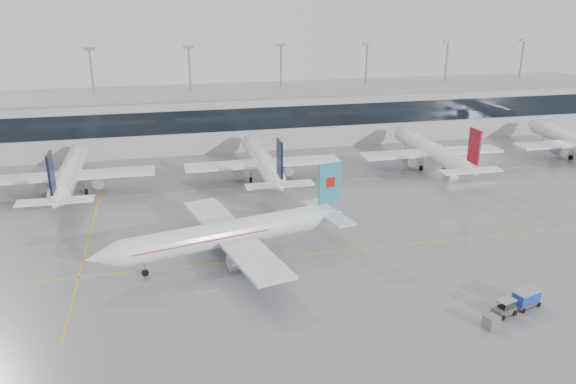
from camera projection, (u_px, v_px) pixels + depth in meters
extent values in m
plane|color=gray|center=(307.00, 254.00, 77.38)|extent=(320.00, 320.00, 0.00)
cube|color=#EAA70F|center=(307.00, 254.00, 77.37)|extent=(120.00, 0.25, 0.01)
cube|color=#EAA70F|center=(267.00, 186.00, 104.95)|extent=(120.00, 0.25, 0.01)
cube|color=#EAA70F|center=(91.00, 231.00, 84.90)|extent=(0.25, 60.00, 0.01)
cube|color=#A9A9AD|center=(241.00, 119.00, 132.36)|extent=(180.00, 15.00, 12.00)
cube|color=black|center=(246.00, 119.00, 124.92)|extent=(180.00, 0.20, 5.00)
cube|color=gray|center=(240.00, 93.00, 130.28)|extent=(182.00, 16.00, 0.40)
cylinder|color=gray|center=(95.00, 99.00, 129.31)|extent=(0.50, 0.50, 22.00)
cube|color=gray|center=(89.00, 49.00, 125.53)|extent=(2.40, 1.00, 0.60)
cylinder|color=gray|center=(191.00, 95.00, 133.90)|extent=(0.50, 0.50, 22.00)
cube|color=gray|center=(188.00, 47.00, 130.13)|extent=(2.40, 1.00, 0.60)
cylinder|color=gray|center=(281.00, 92.00, 138.50)|extent=(0.50, 0.50, 22.00)
cube|color=gray|center=(281.00, 45.00, 134.72)|extent=(2.40, 1.00, 0.60)
cylinder|color=gray|center=(365.00, 89.00, 143.09)|extent=(0.50, 0.50, 22.00)
cube|color=gray|center=(367.00, 43.00, 139.31)|extent=(2.40, 1.00, 0.60)
cylinder|color=gray|center=(444.00, 86.00, 147.68)|extent=(0.50, 0.50, 22.00)
cube|color=gray|center=(448.00, 42.00, 143.91)|extent=(2.40, 1.00, 0.60)
cylinder|color=gray|center=(519.00, 83.00, 152.28)|extent=(0.50, 0.50, 22.00)
cube|color=gray|center=(524.00, 40.00, 148.50)|extent=(2.40, 1.00, 0.60)
cylinder|color=silver|center=(221.00, 235.00, 74.56)|extent=(26.84, 9.64, 3.51)
cone|color=silver|center=(102.00, 257.00, 68.15)|extent=(4.71, 4.34, 3.51)
cone|color=silver|center=(327.00, 215.00, 81.31)|extent=(6.26, 4.72, 3.51)
cube|color=silver|center=(232.00, 235.00, 75.32)|extent=(11.61, 29.35, 0.45)
cube|color=silver|center=(328.00, 212.00, 81.29)|extent=(5.32, 11.49, 0.25)
cube|color=teal|center=(330.00, 183.00, 79.89)|extent=(3.58, 1.18, 5.99)
cylinder|color=#9C9BA7|center=(242.00, 261.00, 71.56)|extent=(3.99, 2.88, 2.10)
cylinder|color=#9C9BA7|center=(217.00, 233.00, 79.67)|extent=(3.99, 2.88, 2.10)
cylinder|color=gray|center=(145.00, 267.00, 71.07)|extent=(0.20, 0.20, 1.51)
cylinder|color=black|center=(145.00, 273.00, 71.33)|extent=(0.95, 0.50, 0.90)
cylinder|color=gray|center=(247.00, 255.00, 74.21)|extent=(0.24, 0.24, 1.51)
cylinder|color=black|center=(247.00, 260.00, 74.46)|extent=(1.17, 0.69, 1.10)
cylinder|color=gray|center=(233.00, 240.00, 78.61)|extent=(0.24, 0.24, 1.51)
cylinder|color=black|center=(233.00, 245.00, 78.86)|extent=(1.17, 0.69, 1.10)
cube|color=#B70F0F|center=(330.00, 182.00, 79.82)|extent=(1.47, 0.76, 1.40)
cube|color=#B70F0F|center=(200.00, 237.00, 73.24)|extent=(18.33, 7.64, 0.12)
cylinder|color=white|center=(70.00, 171.00, 100.97)|extent=(3.59, 27.36, 3.59)
cone|color=white|center=(81.00, 149.00, 115.38)|extent=(3.59, 4.00, 3.59)
cone|color=white|center=(56.00, 202.00, 85.82)|extent=(3.59, 5.60, 3.59)
cube|color=white|center=(70.00, 176.00, 99.72)|extent=(29.64, 5.00, 0.45)
cube|color=white|center=(55.00, 201.00, 85.54)|extent=(11.40, 2.80, 0.25)
cube|color=black|center=(51.00, 173.00, 83.83)|extent=(0.35, 3.60, 6.12)
cylinder|color=#9C9BA7|center=(43.00, 185.00, 99.68)|extent=(2.10, 3.60, 2.10)
cylinder|color=#9C9BA7|center=(99.00, 181.00, 101.69)|extent=(2.10, 3.60, 2.10)
cylinder|color=gray|center=(79.00, 168.00, 111.64)|extent=(0.20, 0.20, 1.56)
cylinder|color=black|center=(80.00, 172.00, 111.90)|extent=(0.30, 0.90, 0.90)
cylinder|color=gray|center=(55.00, 190.00, 98.95)|extent=(0.24, 0.24, 1.56)
cylinder|color=black|center=(55.00, 194.00, 99.21)|extent=(0.45, 1.10, 1.10)
cylinder|color=gray|center=(86.00, 187.00, 100.04)|extent=(0.24, 0.24, 1.56)
cylinder|color=black|center=(86.00, 192.00, 100.30)|extent=(0.45, 1.10, 1.10)
cylinder|color=white|center=(262.00, 159.00, 108.27)|extent=(3.59, 27.36, 3.59)
cone|color=white|center=(249.00, 140.00, 122.69)|extent=(3.59, 4.00, 3.59)
cone|color=white|center=(279.00, 186.00, 93.13)|extent=(3.59, 5.60, 3.59)
cube|color=white|center=(263.00, 163.00, 107.03)|extent=(29.64, 5.00, 0.45)
cube|color=white|center=(280.00, 185.00, 92.84)|extent=(11.40, 2.80, 0.25)
cube|color=black|center=(280.00, 159.00, 91.14)|extent=(0.35, 3.60, 6.12)
cylinder|color=#9C9BA7|center=(238.00, 172.00, 106.99)|extent=(2.10, 3.60, 2.10)
cylinder|color=#9C9BA7|center=(287.00, 168.00, 108.99)|extent=(2.10, 3.60, 2.10)
cylinder|color=gray|center=(253.00, 157.00, 118.95)|extent=(0.20, 0.20, 1.56)
cylinder|color=black|center=(253.00, 161.00, 119.21)|extent=(0.30, 0.90, 0.90)
cylinder|color=gray|center=(251.00, 176.00, 106.26)|extent=(0.24, 0.24, 1.56)
cylinder|color=black|center=(251.00, 180.00, 106.52)|extent=(0.45, 1.10, 1.10)
cylinder|color=gray|center=(278.00, 174.00, 107.35)|extent=(0.24, 0.24, 1.56)
cylinder|color=black|center=(278.00, 178.00, 107.61)|extent=(0.45, 1.10, 1.10)
cylinder|color=white|center=(429.00, 149.00, 115.58)|extent=(3.59, 27.36, 3.59)
cone|color=white|center=(398.00, 131.00, 129.99)|extent=(3.59, 4.00, 3.59)
cone|color=white|center=(470.00, 172.00, 100.44)|extent=(3.59, 5.60, 3.59)
cube|color=white|center=(432.00, 152.00, 114.34)|extent=(29.64, 5.00, 0.45)
cube|color=white|center=(471.00, 171.00, 100.15)|extent=(11.40, 2.80, 0.25)
cube|color=maroon|center=(474.00, 146.00, 98.45)|extent=(0.35, 3.60, 6.12)
cylinder|color=#9C9BA7|center=(408.00, 160.00, 114.30)|extent=(2.10, 3.60, 2.10)
cylinder|color=#9C9BA7|center=(451.00, 157.00, 116.30)|extent=(2.10, 3.60, 2.10)
cylinder|color=gray|center=(406.00, 148.00, 126.26)|extent=(0.20, 0.20, 1.56)
cylinder|color=black|center=(406.00, 151.00, 126.52)|extent=(0.30, 0.90, 0.90)
cylinder|color=gray|center=(421.00, 164.00, 113.57)|extent=(0.24, 0.24, 1.56)
cylinder|color=black|center=(421.00, 168.00, 113.83)|extent=(0.45, 1.10, 1.10)
cylinder|color=gray|center=(445.00, 163.00, 114.65)|extent=(0.24, 0.24, 1.56)
cylinder|color=black|center=(445.00, 166.00, 114.91)|extent=(0.45, 1.10, 1.10)
cylinder|color=white|center=(576.00, 139.00, 122.89)|extent=(3.59, 27.36, 3.59)
cone|color=white|center=(531.00, 124.00, 137.30)|extent=(3.59, 4.00, 3.59)
cylinder|color=#9C9BA7|center=(558.00, 150.00, 121.60)|extent=(2.10, 3.60, 2.10)
cylinder|color=gray|center=(543.00, 139.00, 133.56)|extent=(0.20, 0.20, 1.56)
cylinder|color=black|center=(542.00, 142.00, 133.82)|extent=(0.30, 0.90, 0.90)
cylinder|color=gray|center=(571.00, 154.00, 120.87)|extent=(0.24, 0.24, 1.56)
cylinder|color=black|center=(571.00, 157.00, 121.13)|extent=(0.45, 1.10, 1.10)
cube|color=#434A3D|center=(504.00, 310.00, 62.63)|extent=(2.84, 2.07, 0.74)
cube|color=gray|center=(507.00, 300.00, 62.31)|extent=(2.33, 1.91, 0.06)
cube|color=black|center=(503.00, 307.00, 62.32)|extent=(0.76, 0.97, 0.42)
cylinder|color=gray|center=(516.00, 306.00, 63.54)|extent=(1.24, 0.46, 0.08)
cylinder|color=gray|center=(506.00, 308.00, 61.65)|extent=(0.08, 0.08, 0.95)
cylinder|color=gray|center=(497.00, 303.00, 62.60)|extent=(0.08, 0.08, 0.95)
cylinder|color=gray|center=(515.00, 305.00, 62.35)|extent=(0.08, 0.08, 0.95)
cylinder|color=gray|center=(506.00, 300.00, 63.30)|extent=(0.08, 0.08, 0.95)
cylinder|color=black|center=(503.00, 318.00, 61.70)|extent=(0.67, 0.39, 0.64)
cylinder|color=black|center=(493.00, 312.00, 62.83)|extent=(0.67, 0.39, 0.64)
cylinder|color=black|center=(515.00, 313.00, 62.60)|extent=(0.67, 0.39, 0.64)
cylinder|color=black|center=(505.00, 307.00, 63.73)|extent=(0.67, 0.39, 0.64)
cube|color=gray|center=(525.00, 303.00, 64.35)|extent=(3.66, 2.57, 0.20)
cube|color=#1A39A2|center=(526.00, 297.00, 64.09)|extent=(3.42, 2.40, 1.33)
cube|color=gray|center=(527.00, 291.00, 63.85)|extent=(3.70, 2.67, 0.11)
cylinder|color=black|center=(524.00, 311.00, 63.12)|extent=(0.59, 0.35, 0.55)
cylinder|color=black|center=(511.00, 304.00, 64.48)|extent=(0.59, 0.35, 0.55)
cylinder|color=black|center=(539.00, 305.00, 64.37)|extent=(0.59, 0.35, 0.55)
cylinder|color=black|center=(527.00, 298.00, 65.73)|extent=(0.59, 0.35, 0.55)
cube|color=slate|center=(491.00, 322.00, 60.13)|extent=(1.77, 1.70, 1.44)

